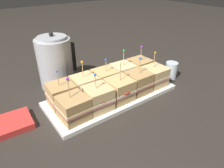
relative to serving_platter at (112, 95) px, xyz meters
name	(u,v)px	position (x,y,z in m)	size (l,w,h in m)	color
ground_plane	(112,97)	(0.00, 0.00, -0.01)	(6.00, 6.00, 0.00)	#2D2823
serving_platter	(112,95)	(0.00, 0.00, 0.00)	(0.59, 0.25, 0.02)	white
sandwich_front_far_left	(73,108)	(-0.22, -0.05, 0.05)	(0.11, 0.11, 0.17)	tan
sandwich_front_left	(98,98)	(-0.11, -0.05, 0.06)	(0.11, 0.11, 0.16)	#DBB77A
sandwich_front_center	(119,90)	(0.00, -0.06, 0.06)	(0.11, 0.11, 0.17)	tan
sandwich_front_right	(138,82)	(0.11, -0.05, 0.06)	(0.11, 0.11, 0.17)	tan
sandwich_front_far_right	(155,76)	(0.22, -0.05, 0.05)	(0.11, 0.11, 0.17)	#DBB77A
sandwich_back_far_left	(62,95)	(-0.22, 0.05, 0.06)	(0.11, 0.11, 0.16)	tan
sandwich_back_left	(85,87)	(-0.11, 0.06, 0.06)	(0.11, 0.11, 0.17)	#DBB77A
sandwich_back_center	(105,80)	(0.00, 0.05, 0.06)	(0.11, 0.11, 0.16)	tan
sandwich_back_right	(123,74)	(0.11, 0.06, 0.06)	(0.11, 0.11, 0.17)	beige
sandwich_back_far_right	(139,68)	(0.22, 0.05, 0.06)	(0.11, 0.11, 0.17)	tan
kettle_steel	(55,62)	(-0.15, 0.25, 0.12)	(0.19, 0.16, 0.27)	#B7BABF
drinking_glass	(171,70)	(0.37, -0.03, 0.04)	(0.06, 0.06, 0.09)	silver
napkin_stack	(13,123)	(-0.41, 0.06, 0.00)	(0.13, 0.13, 0.02)	red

